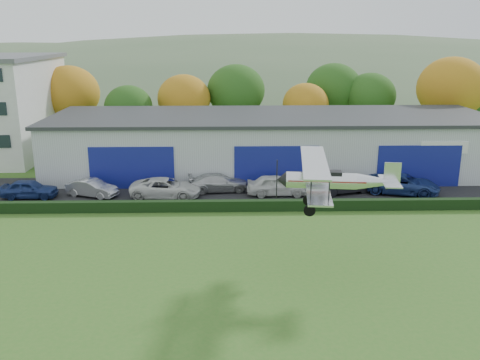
{
  "coord_description": "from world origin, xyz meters",
  "views": [
    {
      "loc": [
        0.92,
        -19.97,
        12.61
      ],
      "look_at": [
        1.68,
        10.26,
        4.04
      ],
      "focal_mm": 38.95,
      "sensor_mm": 36.0,
      "label": 1
    }
  ],
  "objects_px": {
    "car_5": "(344,183)",
    "car_6": "(403,184)",
    "biplane": "(332,179)",
    "car_2": "(166,188)",
    "car_0": "(29,189)",
    "car_4": "(277,185)",
    "hangar": "(271,143)",
    "car_3": "(219,183)",
    "car_1": "(92,188)"
  },
  "relations": [
    {
      "from": "car_3",
      "to": "biplane",
      "type": "distance_m",
      "value": 16.48
    },
    {
      "from": "car_1",
      "to": "car_5",
      "type": "bearing_deg",
      "value": -67.77
    },
    {
      "from": "car_0",
      "to": "car_2",
      "type": "height_order",
      "value": "car_2"
    },
    {
      "from": "car_2",
      "to": "car_5",
      "type": "relative_size",
      "value": 1.12
    },
    {
      "from": "car_5",
      "to": "biplane",
      "type": "distance_m",
      "value": 15.02
    },
    {
      "from": "car_4",
      "to": "biplane",
      "type": "height_order",
      "value": "biplane"
    },
    {
      "from": "car_3",
      "to": "biplane",
      "type": "height_order",
      "value": "biplane"
    },
    {
      "from": "hangar",
      "to": "car_5",
      "type": "relative_size",
      "value": 8.23
    },
    {
      "from": "hangar",
      "to": "car_2",
      "type": "distance_m",
      "value": 12.51
    },
    {
      "from": "car_3",
      "to": "biplane",
      "type": "bearing_deg",
      "value": -164.03
    },
    {
      "from": "car_0",
      "to": "car_1",
      "type": "relative_size",
      "value": 1.03
    },
    {
      "from": "hangar",
      "to": "car_6",
      "type": "distance_m",
      "value": 12.98
    },
    {
      "from": "hangar",
      "to": "car_5",
      "type": "height_order",
      "value": "hangar"
    },
    {
      "from": "car_0",
      "to": "car_2",
      "type": "distance_m",
      "value": 10.72
    },
    {
      "from": "car_2",
      "to": "biplane",
      "type": "height_order",
      "value": "biplane"
    },
    {
      "from": "car_0",
      "to": "car_4",
      "type": "height_order",
      "value": "car_4"
    },
    {
      "from": "biplane",
      "to": "car_3",
      "type": "bearing_deg",
      "value": 119.94
    },
    {
      "from": "car_0",
      "to": "car_3",
      "type": "xyz_separation_m",
      "value": [
        14.89,
        1.43,
        -0.01
      ]
    },
    {
      "from": "car_0",
      "to": "car_3",
      "type": "relative_size",
      "value": 0.86
    },
    {
      "from": "car_4",
      "to": "car_6",
      "type": "height_order",
      "value": "car_4"
    },
    {
      "from": "biplane",
      "to": "car_4",
      "type": "bearing_deg",
      "value": 103.51
    },
    {
      "from": "car_5",
      "to": "car_6",
      "type": "height_order",
      "value": "car_5"
    },
    {
      "from": "hangar",
      "to": "car_4",
      "type": "relative_size",
      "value": 8.46
    },
    {
      "from": "car_2",
      "to": "car_4",
      "type": "distance_m",
      "value": 8.85
    },
    {
      "from": "biplane",
      "to": "car_2",
      "type": "bearing_deg",
      "value": 135.43
    },
    {
      "from": "car_0",
      "to": "car_3",
      "type": "distance_m",
      "value": 14.96
    },
    {
      "from": "hangar",
      "to": "car_6",
      "type": "bearing_deg",
      "value": -38.38
    },
    {
      "from": "car_4",
      "to": "hangar",
      "type": "bearing_deg",
      "value": -1.21
    },
    {
      "from": "car_6",
      "to": "car_0",
      "type": "bearing_deg",
      "value": 109.55
    },
    {
      "from": "car_0",
      "to": "car_4",
      "type": "bearing_deg",
      "value": -88.32
    },
    {
      "from": "car_1",
      "to": "car_2",
      "type": "height_order",
      "value": "car_2"
    },
    {
      "from": "car_2",
      "to": "car_4",
      "type": "relative_size",
      "value": 1.15
    },
    {
      "from": "car_3",
      "to": "car_4",
      "type": "distance_m",
      "value": 4.8
    },
    {
      "from": "car_5",
      "to": "biplane",
      "type": "bearing_deg",
      "value": 145.83
    },
    {
      "from": "car_2",
      "to": "hangar",
      "type": "bearing_deg",
      "value": -42.15
    },
    {
      "from": "car_2",
      "to": "car_4",
      "type": "height_order",
      "value": "car_4"
    },
    {
      "from": "car_1",
      "to": "car_4",
      "type": "height_order",
      "value": "car_4"
    },
    {
      "from": "car_3",
      "to": "biplane",
      "type": "xyz_separation_m",
      "value": [
        6.24,
        -14.61,
        4.37
      ]
    },
    {
      "from": "car_2",
      "to": "car_6",
      "type": "xyz_separation_m",
      "value": [
        19.03,
        0.55,
        0.04
      ]
    },
    {
      "from": "car_3",
      "to": "car_6",
      "type": "xyz_separation_m",
      "value": [
        14.86,
        -1.02,
        0.08
      ]
    },
    {
      "from": "hangar",
      "to": "biplane",
      "type": "relative_size",
      "value": 5.44
    },
    {
      "from": "car_2",
      "to": "car_3",
      "type": "bearing_deg",
      "value": -65.16
    },
    {
      "from": "car_5",
      "to": "car_4",
      "type": "bearing_deg",
      "value": 75.72
    },
    {
      "from": "hangar",
      "to": "biplane",
      "type": "distance_m",
      "value": 21.76
    },
    {
      "from": "car_2",
      "to": "car_4",
      "type": "xyz_separation_m",
      "value": [
        8.84,
        0.42,
        0.05
      ]
    },
    {
      "from": "hangar",
      "to": "car_0",
      "type": "height_order",
      "value": "hangar"
    },
    {
      "from": "car_5",
      "to": "car_6",
      "type": "xyz_separation_m",
      "value": [
        4.7,
        -0.26,
        -0.01
      ]
    },
    {
      "from": "car_0",
      "to": "car_6",
      "type": "distance_m",
      "value": 29.75
    },
    {
      "from": "car_2",
      "to": "car_6",
      "type": "height_order",
      "value": "car_6"
    },
    {
      "from": "car_3",
      "to": "hangar",
      "type": "bearing_deg",
      "value": -41.64
    }
  ]
}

